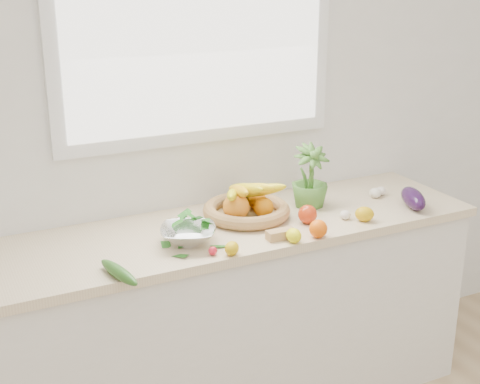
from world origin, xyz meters
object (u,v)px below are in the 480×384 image
eggplant (413,198)px  potted_herb (310,178)px  fruit_basket (246,206)px  cucumber (119,272)px  colander_with_spinach (188,230)px  apple (308,214)px

eggplant → potted_herb: potted_herb is taller
fruit_basket → cucumber: bearing=-153.8°
fruit_basket → colander_with_spinach: size_ratio=1.53×
apple → cucumber: size_ratio=0.33×
colander_with_spinach → potted_herb: bearing=13.6°
fruit_basket → apple: bearing=-41.0°
potted_herb → colander_with_spinach: (-0.66, -0.16, -0.08)m
apple → colander_with_spinach: bearing=177.9°
potted_herb → fruit_basket: 0.34m
cucumber → colander_with_spinach: (0.34, 0.17, 0.04)m
apple → cucumber: bearing=-170.2°
potted_herb → fruit_basket: size_ratio=0.69×
eggplant → apple: bearing=174.8°
eggplant → potted_herb: size_ratio=0.72×
cucumber → fruit_basket: size_ratio=0.56×
apple → fruit_basket: size_ratio=0.19×
eggplant → colander_with_spinach: (-1.08, 0.07, 0.01)m
apple → potted_herb: bearing=56.3°
eggplant → fruit_basket: (-0.74, 0.23, 0.01)m
eggplant → cucumber: bearing=-175.9°
eggplant → fruit_basket: size_ratio=0.50×
apple → fruit_basket: 0.27m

